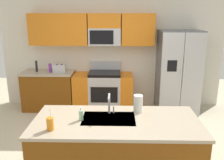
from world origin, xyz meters
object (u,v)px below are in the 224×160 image
object	(u,v)px
toaster	(60,68)
pepper_mill	(37,66)
range_oven	(103,91)
sink_faucet	(110,102)
drink_cup_orange	(50,124)
paper_towel_roll	(138,104)
refrigerator	(178,72)
soap_dispenser	(81,115)
bottle_purple	(50,68)

from	to	relation	value
toaster	pepper_mill	xyz separation A→B (m)	(-0.54, 0.05, 0.04)
range_oven	sink_faucet	bearing A→B (deg)	-84.45
drink_cup_orange	paper_towel_roll	size ratio (longest dim) A/B	1.13
range_oven	sink_faucet	distance (m)	2.45
range_oven	refrigerator	xyz separation A→B (m)	(1.69, -0.07, 0.48)
toaster	paper_towel_roll	xyz separation A→B (m)	(1.60, -2.22, 0.03)
refrigerator	sink_faucet	world-z (taller)	refrigerator
drink_cup_orange	pepper_mill	bearing A→B (deg)	110.98
drink_cup_orange	soap_dispenser	xyz separation A→B (m)	(0.32, 0.27, -0.01)
refrigerator	pepper_mill	size ratio (longest dim) A/B	7.29
bottle_purple	refrigerator	bearing A→B (deg)	-0.28
pepper_mill	soap_dispenser	distance (m)	2.91
range_oven	drink_cup_orange	xyz separation A→B (m)	(-0.44, -2.83, 0.53)
pepper_mill	paper_towel_roll	xyz separation A→B (m)	(2.14, -2.27, -0.01)
drink_cup_orange	paper_towel_roll	xyz separation A→B (m)	(1.06, 0.55, 0.04)
toaster	paper_towel_roll	world-z (taller)	paper_towel_roll
sink_faucet	paper_towel_roll	bearing A→B (deg)	11.47
toaster	paper_towel_roll	bearing A→B (deg)	-54.24
refrigerator	bottle_purple	xyz separation A→B (m)	(-2.89, 0.01, 0.08)
soap_dispenser	paper_towel_roll	xyz separation A→B (m)	(0.74, 0.28, 0.05)
paper_towel_roll	refrigerator	bearing A→B (deg)	64.00
sink_faucet	soap_dispenser	distance (m)	0.42
refrigerator	drink_cup_orange	bearing A→B (deg)	-127.78
refrigerator	toaster	xyz separation A→B (m)	(-2.68, 0.02, 0.07)
toaster	bottle_purple	bearing A→B (deg)	-178.50
refrigerator	paper_towel_roll	size ratio (longest dim) A/B	7.71
paper_towel_roll	soap_dispenser	bearing A→B (deg)	-159.22
pepper_mill	drink_cup_orange	distance (m)	3.02
drink_cup_orange	refrigerator	bearing A→B (deg)	52.22
refrigerator	sink_faucet	distance (m)	2.71
bottle_purple	drink_cup_orange	xyz separation A→B (m)	(0.75, -2.77, -0.02)
soap_dispenser	range_oven	bearing A→B (deg)	87.16
pepper_mill	soap_dispenser	bearing A→B (deg)	-61.28
pepper_mill	bottle_purple	bearing A→B (deg)	-9.61
toaster	soap_dispenser	distance (m)	2.65
range_oven	pepper_mill	distance (m)	1.63
range_oven	paper_towel_roll	xyz separation A→B (m)	(0.62, -2.28, 0.58)
range_oven	sink_faucet	xyz separation A→B (m)	(0.23, -2.35, 0.62)
sink_faucet	bottle_purple	bearing A→B (deg)	121.86
sink_faucet	drink_cup_orange	distance (m)	0.83
range_oven	sink_faucet	world-z (taller)	sink_faucet
toaster	bottle_purple	world-z (taller)	bottle_purple
range_oven	drink_cup_orange	size ratio (longest dim) A/B	5.01
drink_cup_orange	paper_towel_roll	distance (m)	1.19
bottle_purple	soap_dispenser	size ratio (longest dim) A/B	1.18
refrigerator	paper_towel_roll	xyz separation A→B (m)	(-1.08, -2.20, 0.09)
bottle_purple	drink_cup_orange	size ratio (longest dim) A/B	0.74
refrigerator	paper_towel_roll	distance (m)	2.45
sink_faucet	toaster	bearing A→B (deg)	117.82
bottle_purple	sink_faucet	distance (m)	2.71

